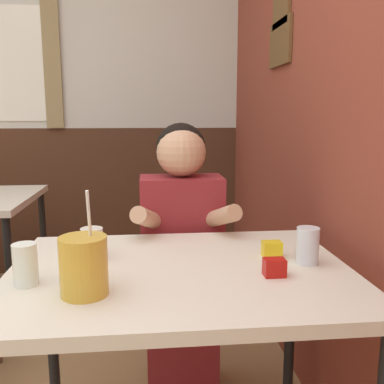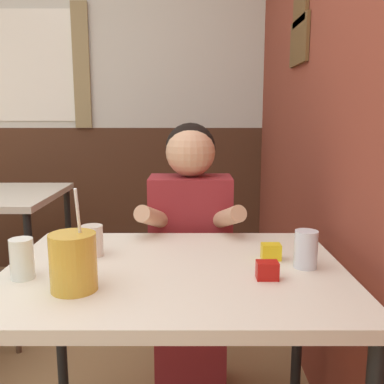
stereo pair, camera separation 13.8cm
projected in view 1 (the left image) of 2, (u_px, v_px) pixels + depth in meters
name	position (u px, v px, depth m)	size (l,w,h in m)	color
brick_wall_right	(294.00, 82.00, 2.04)	(0.08, 4.41, 2.70)	brown
back_wall	(69.00, 93.00, 3.12)	(5.45, 0.09, 2.70)	silver
main_table	(181.00, 291.00, 1.28)	(1.01, 0.76, 0.75)	beige
person_seated	(182.00, 254.00, 1.82)	(0.42, 0.40, 1.16)	maroon
cocktail_pitcher	(84.00, 266.00, 1.07)	(0.12, 0.12, 0.27)	gold
glass_near_pitcher	(308.00, 246.00, 1.30)	(0.07, 0.07, 0.11)	silver
glass_center	(25.00, 264.00, 1.13)	(0.06, 0.06, 0.11)	silver
glass_far_side	(92.00, 244.00, 1.34)	(0.07, 0.07, 0.10)	silver
condiment_ketchup	(274.00, 267.00, 1.20)	(0.06, 0.04, 0.05)	#B7140F
condiment_mustard	(272.00, 249.00, 1.37)	(0.06, 0.04, 0.05)	yellow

